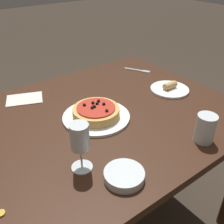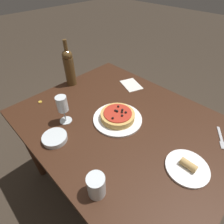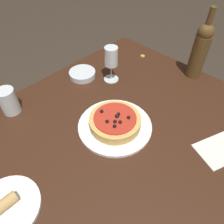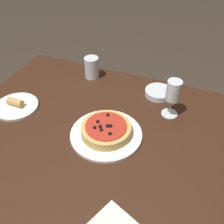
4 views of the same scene
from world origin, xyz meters
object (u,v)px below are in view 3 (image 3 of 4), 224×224
(pizza, at_px, (115,121))
(wine_bottle, at_px, (200,50))
(dining_table, at_px, (112,146))
(bottle_cap, at_px, (143,56))
(wine_glass, at_px, (111,58))
(dinner_plate, at_px, (115,126))
(side_plate, at_px, (7,207))
(side_bowl, at_px, (82,74))
(water_cup, at_px, (8,101))

(pizza, bearing_deg, wine_bottle, 175.49)
(dining_table, height_order, bottle_cap, bottle_cap)
(wine_glass, distance_m, bottle_cap, 0.30)
(dinner_plate, bearing_deg, side_plate, -1.32)
(wine_glass, distance_m, wine_bottle, 0.42)
(pizza, xyz_separation_m, side_bowl, (-0.13, -0.35, -0.02))
(dining_table, relative_size, water_cup, 11.03)
(dinner_plate, distance_m, side_bowl, 0.37)
(water_cup, relative_size, side_plate, 0.56)
(dining_table, height_order, side_plate, side_plate)
(wine_bottle, height_order, bottle_cap, wine_bottle)
(water_cup, bearing_deg, dinner_plate, 122.60)
(wine_glass, height_order, side_plate, wine_glass)
(dining_table, height_order, pizza, pizza)
(bottle_cap, bearing_deg, side_plate, 14.19)
(dinner_plate, height_order, side_bowl, side_bowl)
(dinner_plate, distance_m, pizza, 0.03)
(dining_table, bearing_deg, pizza, -160.56)
(wine_bottle, bearing_deg, wine_glass, -40.20)
(dinner_plate, relative_size, side_bowl, 2.23)
(side_plate, xyz_separation_m, bottle_cap, (-0.94, -0.24, -0.01))
(pizza, bearing_deg, wine_glass, -132.83)
(dining_table, xyz_separation_m, pizza, (-0.03, -0.01, 0.12))
(dining_table, distance_m, water_cup, 0.46)
(wine_glass, relative_size, wine_bottle, 0.53)
(dinner_plate, height_order, wine_glass, wine_glass)
(wine_bottle, bearing_deg, dining_table, -3.20)
(dining_table, height_order, dinner_plate, dinner_plate)
(wine_glass, bearing_deg, dinner_plate, 47.17)
(side_plate, bearing_deg, bottle_cap, -165.81)
(wine_glass, height_order, water_cup, wine_glass)
(side_bowl, bearing_deg, wine_glass, 123.68)
(side_bowl, bearing_deg, dinner_plate, 69.88)
(dinner_plate, relative_size, side_plate, 1.47)
(wine_bottle, xyz_separation_m, bottle_cap, (0.04, -0.29, -0.14))
(dinner_plate, xyz_separation_m, side_bowl, (-0.13, -0.35, 0.01))
(side_bowl, bearing_deg, bottle_cap, 164.09)
(wine_glass, bearing_deg, water_cup, -18.38)
(side_plate, bearing_deg, wine_bottle, 176.96)
(water_cup, distance_m, side_bowl, 0.37)
(side_plate, relative_size, bottle_cap, 8.28)
(pizza, height_order, wine_glass, wine_glass)
(side_bowl, bearing_deg, wine_bottle, 135.59)
(pizza, xyz_separation_m, wine_glass, (-0.21, -0.23, 0.09))
(wine_glass, distance_m, side_bowl, 0.18)
(dining_table, bearing_deg, wine_glass, -135.30)
(dinner_plate, bearing_deg, wine_glass, -132.83)
(wine_bottle, distance_m, side_bowl, 0.57)
(dining_table, relative_size, side_plate, 6.21)
(water_cup, bearing_deg, pizza, 122.59)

